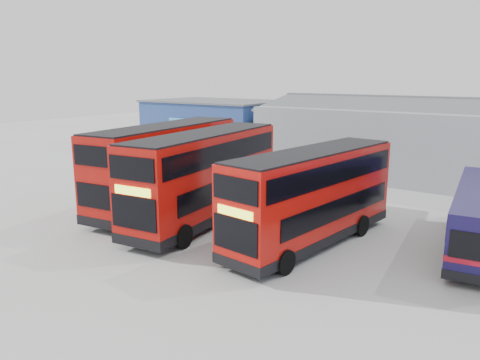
# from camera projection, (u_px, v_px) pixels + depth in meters

# --- Properties ---
(ground_plane) EXTENTS (120.00, 120.00, 0.00)m
(ground_plane) POSITION_uv_depth(u_px,v_px,m) (212.00, 232.00, 22.56)
(ground_plane) COLOR #A8A8A3
(ground_plane) RESTS_ON ground
(office_block) EXTENTS (12.30, 8.32, 5.12)m
(office_block) POSITION_uv_depth(u_px,v_px,m) (215.00, 127.00, 44.22)
(office_block) COLOR navy
(office_block) RESTS_ON ground
(maintenance_shed) EXTENTS (30.50, 12.00, 5.89)m
(maintenance_shed) POSITION_uv_depth(u_px,v_px,m) (474.00, 144.00, 33.38)
(maintenance_shed) COLOR #8F939C
(maintenance_shed) RESTS_ON ground
(double_decker_left) EXTENTS (4.17, 11.38, 4.71)m
(double_decker_left) POSITION_uv_depth(u_px,v_px,m) (167.00, 167.00, 26.43)
(double_decker_left) COLOR #B50F0A
(double_decker_left) RESTS_ON ground
(double_decker_centre) EXTENTS (3.91, 11.14, 4.62)m
(double_decker_centre) POSITION_uv_depth(u_px,v_px,m) (205.00, 178.00, 23.79)
(double_decker_centre) COLOR #B50F0A
(double_decker_centre) RESTS_ON ground
(double_decker_right) EXTENTS (3.58, 10.24, 4.24)m
(double_decker_right) POSITION_uv_depth(u_px,v_px,m) (312.00, 198.00, 20.57)
(double_decker_right) COLOR #B50F0A
(double_decker_right) RESTS_ON ground
(panel_van) EXTENTS (3.47, 5.26, 2.15)m
(panel_van) POSITION_uv_depth(u_px,v_px,m) (151.00, 146.00, 42.09)
(panel_van) COLOR white
(panel_van) RESTS_ON ground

